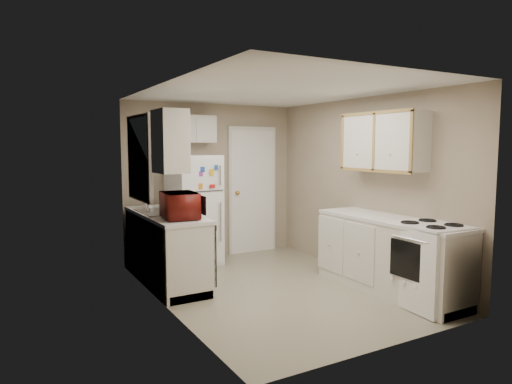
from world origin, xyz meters
TOP-DOWN VIEW (x-y plane):
  - floor at (0.00, 0.00)m, footprint 3.80×3.80m
  - ceiling at (0.00, 0.00)m, footprint 3.80×3.80m
  - wall_left at (-1.40, 0.00)m, footprint 3.80×3.80m
  - wall_right at (1.40, 0.00)m, footprint 3.80×3.80m
  - wall_back at (0.00, 1.90)m, footprint 2.80×2.80m
  - wall_front at (0.00, -1.90)m, footprint 2.80×2.80m
  - left_counter at (-1.10, 0.90)m, footprint 0.60×1.80m
  - dishwasher at (-0.81, 0.30)m, footprint 0.03×0.58m
  - sink at (-1.10, 1.05)m, footprint 0.54×0.74m
  - microwave at (-1.08, 0.41)m, footprint 0.58×0.36m
  - soap_bottle at (-1.14, 1.50)m, footprint 0.11×0.11m
  - window_blinds at (-1.36, 1.05)m, footprint 0.10×0.98m
  - upper_cabinet_left at (-1.25, 0.22)m, footprint 0.30×0.45m
  - refrigerator at (-0.44, 1.58)m, footprint 0.72×0.70m
  - cabinet_over_fridge at (-0.40, 1.75)m, footprint 0.70×0.30m
  - interior_door at (0.70, 1.86)m, footprint 0.86×0.06m
  - right_counter at (1.10, -0.80)m, footprint 0.60×2.00m
  - stove at (1.09, -1.39)m, footprint 0.65×0.78m
  - upper_cabinet_right at (1.25, -0.50)m, footprint 0.30×1.20m

SIDE VIEW (x-z plane):
  - floor at x=0.00m, z-range 0.00..0.00m
  - stove at x=1.09m, z-range 0.00..0.89m
  - left_counter at x=-1.10m, z-range 0.00..0.90m
  - right_counter at x=1.10m, z-range 0.00..0.90m
  - dishwasher at x=-0.81m, z-range 0.13..0.85m
  - refrigerator at x=-0.44m, z-range 0.00..1.62m
  - sink at x=-1.10m, z-range 0.78..0.94m
  - soap_bottle at x=-1.14m, z-range 0.89..1.11m
  - interior_door at x=0.70m, z-range -0.02..2.06m
  - microwave at x=-1.08m, z-range 0.87..1.23m
  - wall_left at x=-1.40m, z-range 1.20..1.20m
  - wall_right at x=1.40m, z-range 1.20..1.20m
  - wall_back at x=0.00m, z-range 1.20..1.20m
  - wall_front at x=0.00m, z-range 1.20..1.20m
  - window_blinds at x=-1.36m, z-range 1.06..2.14m
  - upper_cabinet_left at x=-1.25m, z-range 1.45..2.15m
  - upper_cabinet_right at x=1.25m, z-range 1.45..2.15m
  - cabinet_over_fridge at x=-0.40m, z-range 1.80..2.20m
  - ceiling at x=0.00m, z-range 2.40..2.40m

